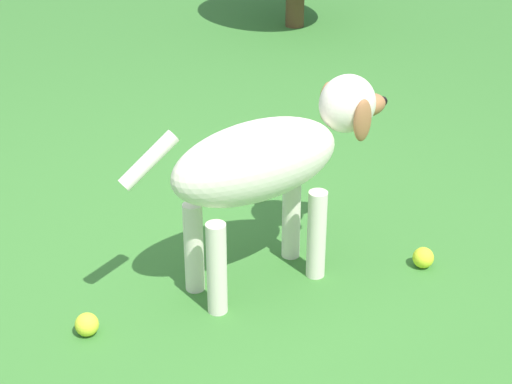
{
  "coord_description": "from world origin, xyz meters",
  "views": [
    {
      "loc": [
        -1.85,
        0.73,
        1.43
      ],
      "look_at": [
        0.06,
        -0.2,
        0.31
      ],
      "focal_mm": 59.22,
      "sensor_mm": 36.0,
      "label": 1
    }
  ],
  "objects": [
    {
      "name": "ground",
      "position": [
        0.0,
        0.0,
        0.0
      ],
      "size": [
        14.0,
        14.0,
        0.0
      ],
      "primitive_type": "plane",
      "color": "#38722D"
    },
    {
      "name": "dog",
      "position": [
        0.06,
        -0.25,
        0.39
      ],
      "size": [
        0.27,
        0.88,
        0.59
      ],
      "rotation": [
        0.0,
        0.0,
        4.83
      ],
      "color": "silver",
      "rests_on": "ground"
    },
    {
      "name": "tennis_ball_2",
      "position": [
        -0.1,
        -0.7,
        0.03
      ],
      "size": [
        0.07,
        0.07,
        0.07
      ],
      "primitive_type": "sphere",
      "color": "#CEE02A",
      "rests_on": "ground"
    },
    {
      "name": "tennis_ball_3",
      "position": [
        0.03,
        0.33,
        0.03
      ],
      "size": [
        0.07,
        0.07,
        0.07
      ],
      "primitive_type": "sphere",
      "color": "#D0DD30",
      "rests_on": "ground"
    }
  ]
}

